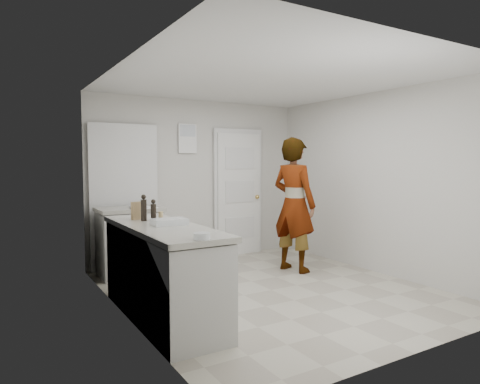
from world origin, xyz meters
TOP-DOWN VIEW (x-y plane):
  - ground at (0.00, 0.00)m, footprint 4.00×4.00m
  - room_shell at (-0.17, 1.95)m, footprint 4.00×4.00m
  - main_counter at (-1.45, -0.20)m, footprint 0.64×1.96m
  - side_counter at (-1.25, 1.55)m, footprint 0.84×0.61m
  - person at (0.81, 0.60)m, footprint 0.61×0.78m
  - cake_mix_box at (-1.53, 0.31)m, footprint 0.12×0.08m
  - spice_jar at (-1.29, 0.25)m, footprint 0.05×0.05m
  - oil_cruet_a at (-1.41, 0.13)m, footprint 0.06×0.06m
  - oil_cruet_b at (-1.50, 0.18)m, footprint 0.06×0.06m
  - baking_dish at (-1.38, -0.21)m, footprint 0.34×0.25m
  - egg_bowl at (-1.45, -1.10)m, footprint 0.14×0.14m
  - papers at (-1.10, 1.39)m, footprint 0.31×0.36m

SIDE VIEW (x-z plane):
  - ground at x=0.00m, z-range 0.00..0.00m
  - main_counter at x=-1.45m, z-range -0.04..0.89m
  - side_counter at x=-1.25m, z-range -0.03..0.89m
  - papers at x=-1.10m, z-range 0.93..0.94m
  - person at x=0.81m, z-range 0.00..1.88m
  - egg_bowl at x=-1.45m, z-range 0.92..0.98m
  - baking_dish at x=-1.38m, z-range 0.92..0.98m
  - spice_jar at x=-1.29m, z-range 0.93..1.00m
  - cake_mix_box at x=-1.53m, z-range 0.93..1.11m
  - room_shell at x=-0.17m, z-range -0.98..3.02m
  - oil_cruet_a at x=-1.41m, z-range 0.92..1.14m
  - oil_cruet_b at x=-1.50m, z-range 0.92..1.19m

